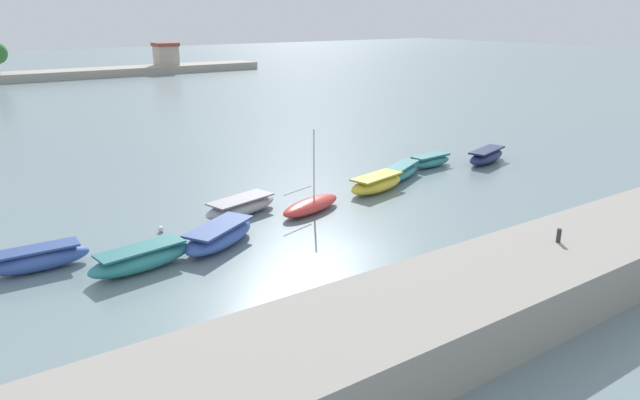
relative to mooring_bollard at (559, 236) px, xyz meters
The scene contains 13 objects.
ground_plane 10.64m from the mooring_bollard, 119.94° to the left, with size 400.00×400.00×0.00m, color slate.
seawall_embankment 5.36m from the mooring_bollard, behind, with size 89.78×5.51×2.31m, color gray.
mooring_bollard is the anchor object (origin of this frame).
moored_boat_0 24.71m from the mooring_bollard, 140.48° to the left, with size 4.90×1.67×1.17m.
moored_boat_1 19.68m from the mooring_bollard, 139.08° to the left, with size 5.55×2.45×1.18m.
moored_boat_2 17.07m from the mooring_bollard, 127.49° to the left, with size 5.70×4.45×1.20m.
moored_boat_3 18.92m from the mooring_bollard, 111.56° to the left, with size 5.66×3.20×1.05m.
moored_boat_4 15.77m from the mooring_bollard, 101.31° to the left, with size 5.29×3.02×5.31m.
moored_boat_5 16.87m from the mooring_bollard, 78.69° to the left, with size 5.48×3.01×1.17m.
moored_boat_6 19.54m from the mooring_bollard, 68.37° to the left, with size 5.40×3.74×1.05m.
moored_boat_7 22.45m from the mooring_bollard, 59.33° to the left, with size 4.44×1.74×1.01m.
moored_boat_8 23.98m from the mooring_bollard, 47.12° to the left, with size 5.66×3.11×1.17m.
mooring_buoy_2 21.34m from the mooring_bollard, 125.10° to the left, with size 0.35×0.35×0.35m, color white.
Camera 1 is at (-17.43, -22.78, 12.09)m, focal length 32.71 mm.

